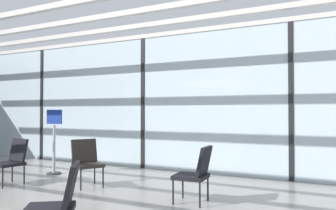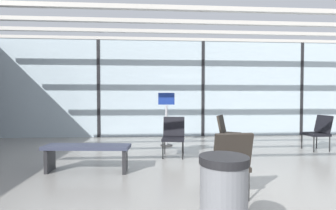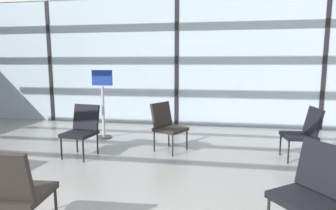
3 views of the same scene
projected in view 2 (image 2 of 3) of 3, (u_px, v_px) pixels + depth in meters
ground_plane at (286, 198)px, 3.13m from camera, size 60.00×60.00×0.00m
glass_curtain_wall at (203, 89)px, 8.27m from camera, size 14.00×0.08×3.23m
window_mullion_0 at (99, 89)px, 8.04m from camera, size 0.10×0.12×3.23m
window_mullion_1 at (203, 89)px, 8.27m from camera, size 0.10×0.12×3.23m
window_mullion_2 at (301, 89)px, 8.50m from camera, size 0.10×0.12×3.23m
ceiling_slats at (237, 1)px, 4.93m from camera, size 13.72×6.72×0.10m
parked_airplane at (207, 84)px, 14.80m from camera, size 14.41×4.31×4.31m
lounge_chair_0 at (174, 134)px, 5.42m from camera, size 0.55×0.59×0.87m
lounge_chair_1 at (229, 160)px, 3.13m from camera, size 0.51×0.56×0.87m
lounge_chair_2 at (226, 130)px, 6.04m from camera, size 0.69×0.68×0.87m
lounge_chair_4 at (319, 130)px, 6.03m from camera, size 0.56×0.52×0.87m
waiting_bench at (87, 151)px, 4.27m from camera, size 1.53×0.53×0.47m
info_sign at (166, 121)px, 6.56m from camera, size 0.44×0.32×1.44m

